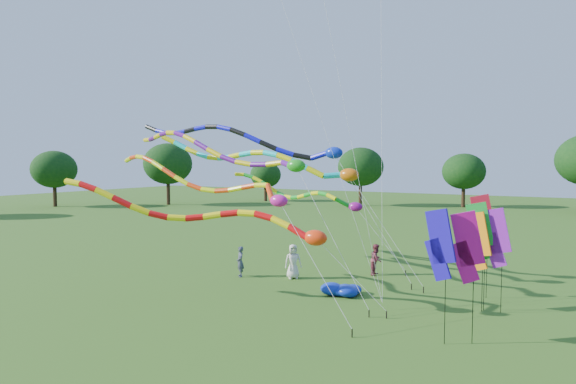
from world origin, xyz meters
The scene contains 18 objects.
ground centered at (0.00, 0.00, 0.00)m, with size 160.00×160.00×0.00m, color #285917.
tree_ring centered at (-1.49, 4.17, 5.68)m, with size 119.45×121.97×9.61m.
tube_kite_red centered at (-3.91, 1.40, 3.76)m, with size 13.74×4.01×5.94m.
tube_kite_orange centered at (-4.71, 1.81, 5.27)m, with size 13.60×2.42×7.08m.
tube_kite_purple centered at (-6.31, 4.75, 6.71)m, with size 16.17×4.12×8.57m.
tube_kite_blue centered at (-6.67, 7.63, 7.37)m, with size 17.61×1.30×9.19m.
tube_kite_cyan centered at (-4.86, 7.04, 6.19)m, with size 15.77×1.17×8.30m.
tube_kite_green centered at (-4.59, 11.11, 4.12)m, with size 11.87×1.77×5.96m.
banner_pole_orange centered at (5.89, 5.92, 2.88)m, with size 1.13×0.44×4.14m.
banner_pole_violet centered at (6.58, 6.07, 3.06)m, with size 1.16×0.17×4.31m.
banner_pole_magenta_a centered at (6.11, 1.84, 3.28)m, with size 1.12×0.47×4.54m.
banner_pole_red centered at (5.78, 7.98, 3.47)m, with size 1.14×0.41×4.73m.
banner_pole_green centered at (5.92, 6.02, 3.27)m, with size 1.16×0.21×4.53m.
banner_pole_blue_a centered at (5.30, 1.48, 3.35)m, with size 1.13×0.42×4.61m.
blue_nylon_heap centered at (0.25, 4.91, 0.24)m, with size 1.72×1.79×0.53m.
person_a centered at (-3.37, 6.92, 0.91)m, with size 0.89×0.58×1.81m, color silver.
person_b centered at (-6.02, 5.86, 0.82)m, with size 0.60×0.39×1.63m, color #3C4054.
person_c centered at (0.18, 9.88, 0.85)m, with size 0.82×0.64×1.69m, color maroon.
Camera 1 is at (8.79, -15.03, 6.15)m, focal length 30.00 mm.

